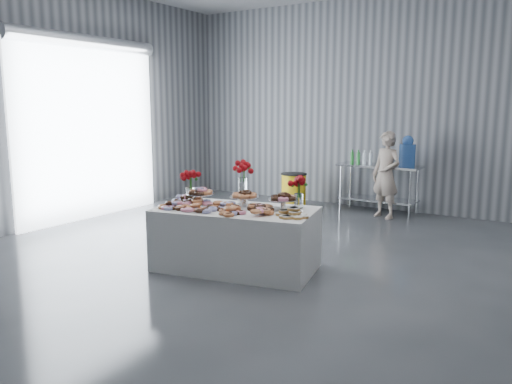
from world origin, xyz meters
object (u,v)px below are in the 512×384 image
(prep_table, at_px, (379,180))
(person, at_px, (386,175))
(water_jug, at_px, (407,153))
(display_table, at_px, (236,239))
(trash_barrel, at_px, (294,190))

(prep_table, xyz_separation_m, person, (0.25, -0.36, 0.15))
(prep_table, relative_size, water_jug, 2.71)
(display_table, distance_m, person, 3.83)
(person, bearing_deg, trash_barrel, -157.29)
(prep_table, relative_size, person, 0.98)
(display_table, relative_size, prep_table, 1.27)
(prep_table, distance_m, person, 0.46)
(water_jug, distance_m, person, 0.58)
(water_jug, xyz_separation_m, trash_barrel, (-2.08, -0.38, -0.82))
(prep_table, distance_m, water_jug, 0.73)
(display_table, height_order, prep_table, prep_table)
(water_jug, height_order, person, person)
(prep_table, bearing_deg, water_jug, -0.00)
(water_jug, xyz_separation_m, person, (-0.25, -0.36, -0.38))
(display_table, bearing_deg, trash_barrel, 107.86)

